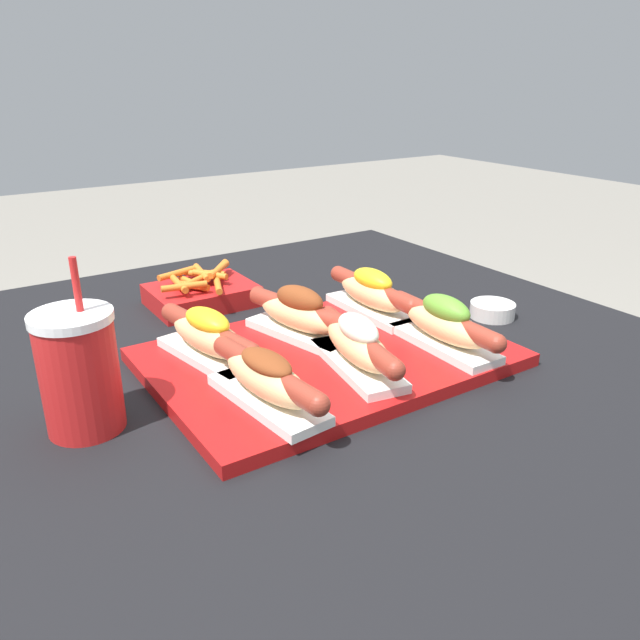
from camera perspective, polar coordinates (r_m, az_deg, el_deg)
patio_table at (r=1.10m, az=-1.18°, el=-21.54°), size 1.11×1.13×0.74m
serving_tray at (r=0.87m, az=0.72°, el=-3.40°), size 0.48×0.34×0.02m
hot_dog_0 at (r=0.72m, az=-4.89°, el=-5.39°), size 0.08×0.22×0.07m
hot_dog_1 at (r=0.81m, az=3.46°, el=-2.26°), size 0.09×0.21×0.07m
hot_dog_2 at (r=0.89m, az=11.34°, el=-0.38°), size 0.06×0.22×0.08m
hot_dog_3 at (r=0.85m, az=-10.17°, el=-1.45°), size 0.09×0.21×0.07m
hot_dog_4 at (r=0.90m, az=-1.86°, el=0.55°), size 0.10×0.21×0.08m
hot_dog_5 at (r=1.00m, az=4.80°, el=2.49°), size 0.06×0.22×0.07m
sauce_bowl at (r=1.07m, az=15.49°, el=0.96°), size 0.07×0.07×0.02m
drink_cup at (r=0.74m, az=-21.14°, el=-4.42°), size 0.09×0.09×0.20m
fries_basket at (r=1.10m, az=-10.78°, el=2.46°), size 0.17×0.14×0.06m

